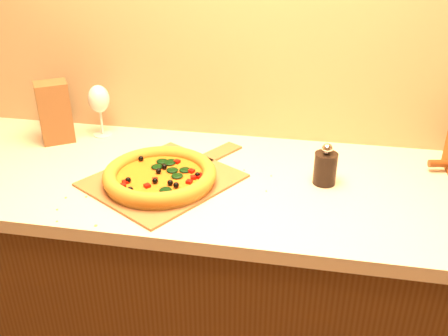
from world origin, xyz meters
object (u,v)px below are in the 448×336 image
at_px(pizza_peel, 166,178).
at_px(dark_jar, 57,109).
at_px(pepper_grinder, 325,167).
at_px(wine_glass, 99,100).
at_px(pizza, 160,176).

xyz_separation_m(pizza_peel, dark_jar, (-0.53, 0.34, 0.06)).
relative_size(pepper_grinder, wine_glass, 0.69).
height_order(pizza, dark_jar, dark_jar).
bearing_deg(wine_glass, pepper_grinder, -15.22).
height_order(pizza_peel, wine_glass, wine_glass).
xyz_separation_m(pizza_peel, pizza, (-0.01, -0.03, 0.03)).
bearing_deg(pizza_peel, dark_jar, 178.36).
distance_m(wine_glass, dark_jar, 0.22).
distance_m(pizza, pepper_grinder, 0.49).
bearing_deg(pepper_grinder, dark_jar, 164.45).
bearing_deg(pepper_grinder, pizza, -168.35).
xyz_separation_m(pizza, pepper_grinder, (0.48, 0.10, 0.02)).
bearing_deg(dark_jar, wine_glass, -16.84).
bearing_deg(pizza_peel, wine_glass, 170.34).
relative_size(pizza, pepper_grinder, 2.59).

